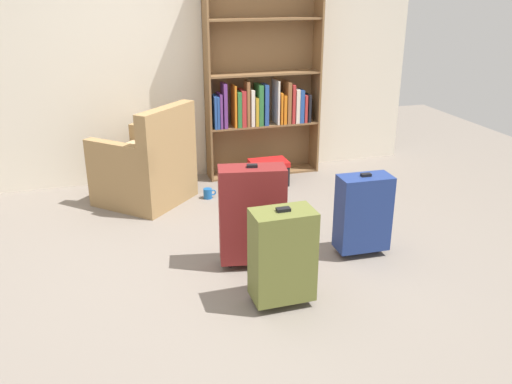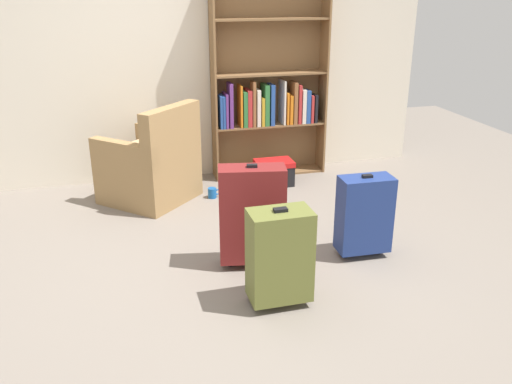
# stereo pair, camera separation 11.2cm
# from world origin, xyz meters

# --- Properties ---
(ground_plane) EXTENTS (8.79, 8.79, 0.00)m
(ground_plane) POSITION_xyz_m (0.00, 0.00, 0.00)
(ground_plane) COLOR slate
(back_wall) EXTENTS (5.02, 0.10, 2.60)m
(back_wall) POSITION_xyz_m (0.00, 2.12, 1.30)
(back_wall) COLOR beige
(back_wall) RESTS_ON ground
(bookshelf) EXTENTS (1.15, 0.25, 2.06)m
(bookshelf) POSITION_xyz_m (0.86, 1.95, 0.94)
(bookshelf) COLOR brown
(bookshelf) RESTS_ON ground
(armchair) EXTENTS (0.99, 0.99, 0.90)m
(armchair) POSITION_xyz_m (-0.37, 1.48, 0.32)
(armchair) COLOR #9E7A4C
(armchair) RESTS_ON ground
(mug) EXTENTS (0.12, 0.08, 0.10)m
(mug) POSITION_xyz_m (0.17, 1.38, 0.05)
(mug) COLOR #1959A5
(mug) RESTS_ON ground
(storage_box) EXTENTS (0.37, 0.25, 0.25)m
(storage_box) POSITION_xyz_m (0.82, 1.58, 0.13)
(storage_box) COLOR black
(storage_box) RESTS_ON ground
(suitcase_olive) EXTENTS (0.38, 0.23, 0.65)m
(suitcase_olive) POSITION_xyz_m (0.25, -0.49, 0.34)
(suitcase_olive) COLOR brown
(suitcase_olive) RESTS_ON ground
(suitcase_dark_red) EXTENTS (0.48, 0.27, 0.76)m
(suitcase_dark_red) POSITION_xyz_m (0.21, 0.04, 0.39)
(suitcase_dark_red) COLOR maroon
(suitcase_dark_red) RESTS_ON ground
(suitcase_navy_blue) EXTENTS (0.39, 0.21, 0.63)m
(suitcase_navy_blue) POSITION_xyz_m (1.03, -0.02, 0.33)
(suitcase_navy_blue) COLOR navy
(suitcase_navy_blue) RESTS_ON ground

